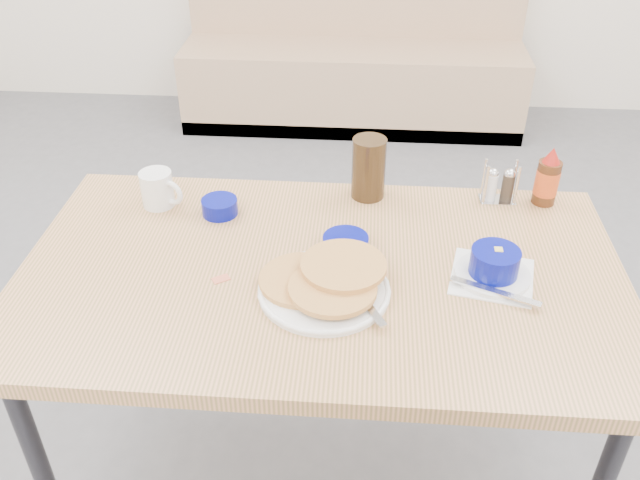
# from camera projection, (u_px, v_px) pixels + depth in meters

# --- Properties ---
(booth_bench) EXTENTS (1.90, 0.56, 1.22)m
(booth_bench) POSITION_uv_depth(u_px,v_px,m) (353.00, 59.00, 3.87)
(booth_bench) COLOR tan
(booth_bench) RESTS_ON ground
(dining_table) EXTENTS (1.40, 0.80, 0.76)m
(dining_table) POSITION_uv_depth(u_px,v_px,m) (321.00, 290.00, 1.60)
(dining_table) COLOR tan
(dining_table) RESTS_ON ground
(pancake_plate) EXTENTS (0.29, 0.29, 0.05)m
(pancake_plate) POSITION_uv_depth(u_px,v_px,m) (325.00, 284.00, 1.48)
(pancake_plate) COLOR white
(pancake_plate) RESTS_ON dining_table
(coffee_mug) EXTENTS (0.12, 0.08, 0.10)m
(coffee_mug) POSITION_uv_depth(u_px,v_px,m) (158.00, 189.00, 1.77)
(coffee_mug) COLOR white
(coffee_mug) RESTS_ON dining_table
(grits_setting) EXTENTS (0.21, 0.23, 0.08)m
(grits_setting) POSITION_uv_depth(u_px,v_px,m) (494.00, 266.00, 1.52)
(grits_setting) COLOR white
(grits_setting) RESTS_ON dining_table
(creamer_bowl) EXTENTS (0.09, 0.09, 0.04)m
(creamer_bowl) POSITION_uv_depth(u_px,v_px,m) (220.00, 207.00, 1.75)
(creamer_bowl) COLOR #050C81
(creamer_bowl) RESTS_ON dining_table
(butter_bowl) EXTENTS (0.11, 0.11, 0.05)m
(butter_bowl) POSITION_uv_depth(u_px,v_px,m) (346.00, 246.00, 1.60)
(butter_bowl) COLOR #050C81
(butter_bowl) RESTS_ON dining_table
(amber_tumbler) EXTENTS (0.11, 0.11, 0.17)m
(amber_tumbler) POSITION_uv_depth(u_px,v_px,m) (369.00, 168.00, 1.79)
(amber_tumbler) COLOR #30200F
(amber_tumbler) RESTS_ON dining_table
(condiment_caddy) EXTENTS (0.10, 0.06, 0.11)m
(condiment_caddy) POSITION_uv_depth(u_px,v_px,m) (499.00, 188.00, 1.79)
(condiment_caddy) COLOR silver
(condiment_caddy) RESTS_ON dining_table
(syrup_bottle) EXTENTS (0.06, 0.06, 0.16)m
(syrup_bottle) POSITION_uv_depth(u_px,v_px,m) (547.00, 179.00, 1.77)
(syrup_bottle) COLOR #47230F
(syrup_bottle) RESTS_ON dining_table
(sugar_wrapper) EXTENTS (0.05, 0.04, 0.00)m
(sugar_wrapper) POSITION_uv_depth(u_px,v_px,m) (221.00, 279.00, 1.53)
(sugar_wrapper) COLOR #DC6749
(sugar_wrapper) RESTS_ON dining_table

